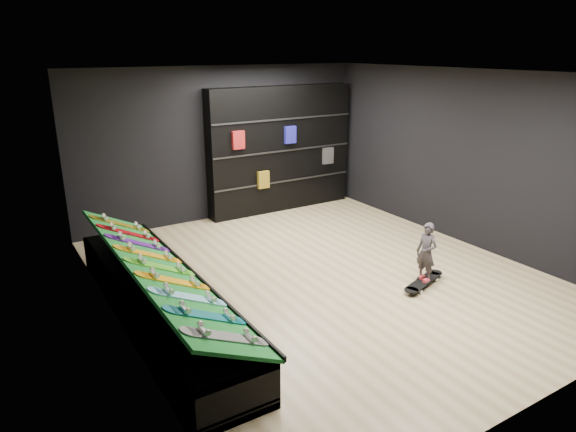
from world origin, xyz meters
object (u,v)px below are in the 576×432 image
display_rack (159,303)px  child (425,264)px  back_shelving (280,149)px  floor_skateboard (424,283)px

display_rack → child: size_ratio=8.49×
back_shelving → floor_skateboard: back_shelving is taller
floor_skateboard → child: child is taller
display_rack → floor_skateboard: (3.61, -1.05, -0.20)m
floor_skateboard → child: size_ratio=1.85×
floor_skateboard → child: bearing=0.0°
back_shelving → child: bearing=-92.4°
back_shelving → floor_skateboard: 4.55m
back_shelving → floor_skateboard: (-0.18, -4.37, -1.25)m
back_shelving → display_rack: bearing=-138.8°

